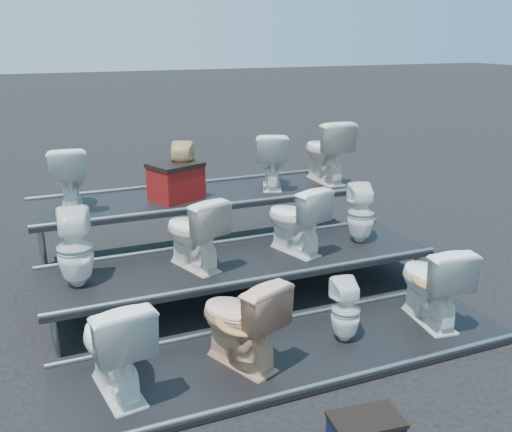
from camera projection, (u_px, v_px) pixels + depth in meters
name	position (u px, v px, depth m)	size (l,w,h in m)	color
ground	(242.00, 298.00, 6.32)	(80.00, 80.00, 0.00)	black
tier_front	(293.00, 354.00, 5.17)	(4.20, 1.20, 0.06)	black
tier_mid	(241.00, 279.00, 6.25)	(4.20, 1.20, 0.46)	black
tier_back	(205.00, 226.00, 7.33)	(4.20, 1.20, 0.86)	black
toilet_0	(114.00, 344.00, 4.46)	(0.48, 0.83, 0.85)	white
toilet_1	(240.00, 320.00, 4.84)	(0.46, 0.81, 0.83)	#D5A585
toilet_2	(346.00, 310.00, 5.26)	(0.27, 0.28, 0.60)	white
toilet_3	(431.00, 282.00, 5.58)	(0.47, 0.82, 0.84)	white
toilet_4	(75.00, 248.00, 5.44)	(0.34, 0.35, 0.76)	white
toilet_5	(193.00, 232.00, 5.87)	(0.43, 0.76, 0.78)	white
toilet_6	(295.00, 219.00, 6.29)	(0.43, 0.76, 0.77)	white
toilet_7	(361.00, 213.00, 6.62)	(0.31, 0.32, 0.69)	white
toilet_8	(69.00, 178.00, 6.50)	(0.41, 0.72, 0.74)	white
toilet_9	(182.00, 170.00, 7.00)	(0.31, 0.31, 0.68)	#D8BC7F
toilet_10	(272.00, 160.00, 7.43)	(0.41, 0.72, 0.73)	white
toilet_11	(326.00, 151.00, 7.70)	(0.47, 0.83, 0.85)	white
red_crate	(176.00, 183.00, 6.92)	(0.56, 0.45, 0.40)	maroon
step_stool	(365.00, 432.00, 4.07)	(0.49, 0.29, 0.18)	black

